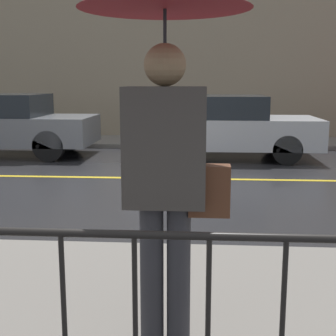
% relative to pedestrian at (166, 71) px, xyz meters
% --- Properties ---
extents(ground_plane, '(80.00, 80.00, 0.00)m').
position_rel_pedestrian_xyz_m(ground_plane, '(-1.18, 5.40, -1.75)').
color(ground_plane, '#262628').
extents(sidewalk_near, '(28.00, 2.79, 0.11)m').
position_rel_pedestrian_xyz_m(sidewalk_near, '(-1.18, 0.35, -1.69)').
color(sidewalk_near, slate).
rests_on(sidewalk_near, ground_plane).
extents(sidewalk_far, '(28.00, 2.04, 0.11)m').
position_rel_pedestrian_xyz_m(sidewalk_far, '(-1.18, 10.08, -1.69)').
color(sidewalk_far, slate).
rests_on(sidewalk_far, ground_plane).
extents(lane_marking, '(25.20, 0.12, 0.01)m').
position_rel_pedestrian_xyz_m(lane_marking, '(-1.18, 5.40, -1.74)').
color(lane_marking, gold).
rests_on(lane_marking, ground_plane).
extents(building_storefront, '(28.00, 0.30, 5.18)m').
position_rel_pedestrian_xyz_m(building_storefront, '(-1.18, 11.25, 0.84)').
color(building_storefront, gray).
rests_on(building_storefront, ground_plane).
extents(pedestrian, '(0.96, 0.96, 2.19)m').
position_rel_pedestrian_xyz_m(pedestrian, '(0.00, 0.00, 0.00)').
color(pedestrian, '#333338').
rests_on(pedestrian, sidewalk_near).
extents(car_grey, '(4.04, 1.77, 1.41)m').
position_rel_pedestrian_xyz_m(car_grey, '(-4.33, 7.77, -1.02)').
color(car_grey, slate).
rests_on(car_grey, ground_plane).
extents(car_silver, '(4.16, 1.83, 1.38)m').
position_rel_pedestrian_xyz_m(car_silver, '(0.63, 7.77, -1.04)').
color(car_silver, '#B2B5BA').
rests_on(car_silver, ground_plane).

